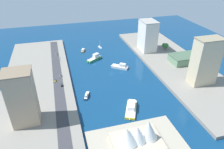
{
  "coord_description": "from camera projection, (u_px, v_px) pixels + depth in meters",
  "views": [
    {
      "loc": [
        57.45,
        205.31,
        120.96
      ],
      "look_at": [
        2.16,
        10.9,
        4.63
      ],
      "focal_mm": 33.45,
      "sensor_mm": 36.0,
      "label": 1
    }
  ],
  "objects": [
    {
      "name": "apartment_midrise_tan",
      "position": [
        22.0,
        98.0,
        158.59
      ],
      "size": [
        20.85,
        18.21,
        46.04
      ],
      "color": "tan",
      "rests_on": "quay_east"
    },
    {
      "name": "park_tree_cluster",
      "position": [
        165.0,
        45.0,
        296.56
      ],
      "size": [
        6.97,
        12.78,
        9.63
      ],
      "color": "brown",
      "rests_on": "quay_west"
    },
    {
      "name": "quay_east",
      "position": [
        37.0,
        82.0,
        224.69
      ],
      "size": [
        70.0,
        240.0,
        3.29
      ],
      "primitive_type": "cube",
      "color": "gray",
      "rests_on": "ground_plane"
    },
    {
      "name": "ferry_green_doubledeck",
      "position": [
        94.0,
        58.0,
        274.89
      ],
      "size": [
        22.52,
        17.97,
        7.83
      ],
      "color": "#2D8C4C",
      "rests_on": "ground_plane"
    },
    {
      "name": "ferry_yellow_fast",
      "position": [
        131.0,
        108.0,
        186.09
      ],
      "size": [
        18.58,
        26.58,
        6.1
      ],
      "color": "yellow",
      "rests_on": "ground_plane"
    },
    {
      "name": "hotel_broad_white",
      "position": [
        148.0,
        36.0,
        287.24
      ],
      "size": [
        19.69,
        27.22,
        41.59
      ],
      "color": "silver",
      "rests_on": "quay_west"
    },
    {
      "name": "quay_west",
      "position": [
        174.0,
        63.0,
        263.91
      ],
      "size": [
        70.0,
        240.0,
        3.29
      ],
      "primitive_type": "cube",
      "color": "gray",
      "rests_on": "ground_plane"
    },
    {
      "name": "sailboat_small_white",
      "position": [
        100.0,
        47.0,
        311.95
      ],
      "size": [
        4.69,
        9.79,
        11.54
      ],
      "color": "white",
      "rests_on": "ground_plane"
    },
    {
      "name": "sedan_silver",
      "position": [
        61.0,
        76.0,
        231.97
      ],
      "size": [
        2.01,
        4.79,
        1.72
      ],
      "color": "black",
      "rests_on": "road_strip"
    },
    {
      "name": "taxi_yellow_cab",
      "position": [
        55.0,
        80.0,
        222.91
      ],
      "size": [
        1.96,
        4.68,
        1.57
      ],
      "color": "black",
      "rests_on": "road_strip"
    },
    {
      "name": "van_white",
      "position": [
        56.0,
        54.0,
        281.81
      ],
      "size": [
        1.94,
        4.85,
        1.45
      ],
      "color": "black",
      "rests_on": "road_strip"
    },
    {
      "name": "suv_black",
      "position": [
        62.0,
        85.0,
        215.04
      ],
      "size": [
        1.89,
        4.92,
        1.49
      ],
      "color": "black",
      "rests_on": "road_strip"
    },
    {
      "name": "ground_plane",
      "position": [
        111.0,
        73.0,
        245.12
      ],
      "size": [
        440.0,
        440.0,
        0.0
      ],
      "primitive_type": "plane",
      "color": "navy"
    },
    {
      "name": "traffic_light_waterfront",
      "position": [
        60.0,
        58.0,
        262.26
      ],
      "size": [
        0.36,
        0.36,
        6.5
      ],
      "color": "black",
      "rests_on": "quay_east"
    },
    {
      "name": "water_taxi_orange",
      "position": [
        83.0,
        50.0,
        300.42
      ],
      "size": [
        7.33,
        13.89,
        3.82
      ],
      "color": "orange",
      "rests_on": "ground_plane"
    },
    {
      "name": "peninsula_point",
      "position": [
        137.0,
        144.0,
        152.14
      ],
      "size": [
        69.66,
        42.72,
        2.0
      ],
      "primitive_type": "cube",
      "color": "#A89E89",
      "rests_on": "ground_plane"
    },
    {
      "name": "opera_landmark",
      "position": [
        137.0,
        136.0,
        147.8
      ],
      "size": [
        36.53,
        25.76,
        20.34
      ],
      "color": "#BCAD93",
      "rests_on": "peninsula_point"
    },
    {
      "name": "terminal_long_green",
      "position": [
        184.0,
        59.0,
        260.71
      ],
      "size": [
        34.84,
        23.76,
        9.57
      ],
      "color": "slate",
      "rests_on": "quay_west"
    },
    {
      "name": "ferry_white_commuter",
      "position": [
        120.0,
        67.0,
        255.19
      ],
      "size": [
        20.61,
        17.77,
        6.54
      ],
      "color": "silver",
      "rests_on": "ground_plane"
    },
    {
      "name": "road_strip",
      "position": [
        58.0,
        78.0,
        228.93
      ],
      "size": [
        9.87,
        228.0,
        0.15
      ],
      "primitive_type": "cube",
      "color": "#38383D",
      "rests_on": "quay_east"
    },
    {
      "name": "patrol_launch_navy",
      "position": [
        87.0,
        95.0,
        204.08
      ],
      "size": [
        7.65,
        14.24,
        4.08
      ],
      "color": "#1E284C",
      "rests_on": "ground_plane"
    },
    {
      "name": "office_block_beige",
      "position": [
        205.0,
        61.0,
        209.15
      ],
      "size": [
        26.73,
        15.75,
        49.3
      ],
      "color": "#C6B793",
      "rests_on": "quay_west"
    }
  ]
}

